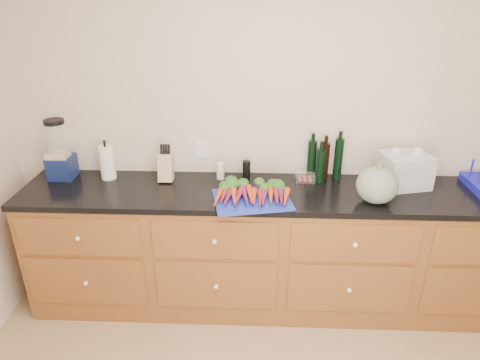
{
  "coord_description": "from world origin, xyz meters",
  "views": [
    {
      "loc": [
        -0.19,
        -1.35,
        2.23
      ],
      "look_at": [
        -0.3,
        1.2,
        1.06
      ],
      "focal_mm": 32.0,
      "sensor_mm": 36.0,
      "label": 1
    }
  ],
  "objects_px": {
    "cutting_board": "(252,200)",
    "carrots": "(252,193)",
    "squash": "(377,185)",
    "knife_block": "(166,167)",
    "blender_appliance": "(59,153)",
    "tomato_box": "(305,177)",
    "paper_towel": "(107,163)"
  },
  "relations": [
    {
      "from": "paper_towel",
      "to": "knife_block",
      "type": "bearing_deg",
      "value": -2.66
    },
    {
      "from": "cutting_board",
      "to": "carrots",
      "type": "distance_m",
      "value": 0.05
    },
    {
      "from": "squash",
      "to": "knife_block",
      "type": "relative_size",
      "value": 1.33
    },
    {
      "from": "knife_block",
      "to": "tomato_box",
      "type": "height_order",
      "value": "knife_block"
    },
    {
      "from": "blender_appliance",
      "to": "tomato_box",
      "type": "relative_size",
      "value": 3.24
    },
    {
      "from": "paper_towel",
      "to": "knife_block",
      "type": "height_order",
      "value": "paper_towel"
    },
    {
      "from": "squash",
      "to": "cutting_board",
      "type": "bearing_deg",
      "value": -178.64
    },
    {
      "from": "knife_block",
      "to": "cutting_board",
      "type": "bearing_deg",
      "value": -25.71
    },
    {
      "from": "knife_block",
      "to": "carrots",
      "type": "bearing_deg",
      "value": -22.82
    },
    {
      "from": "cutting_board",
      "to": "tomato_box",
      "type": "xyz_separation_m",
      "value": [
        0.38,
        0.33,
        0.02
      ]
    },
    {
      "from": "cutting_board",
      "to": "blender_appliance",
      "type": "xyz_separation_m",
      "value": [
        -1.39,
        0.32,
        0.19
      ]
    },
    {
      "from": "blender_appliance",
      "to": "cutting_board",
      "type": "bearing_deg",
      "value": -12.87
    },
    {
      "from": "squash",
      "to": "tomato_box",
      "type": "bearing_deg",
      "value": 143.79
    },
    {
      "from": "carrots",
      "to": "paper_towel",
      "type": "relative_size",
      "value": 2.0
    },
    {
      "from": "paper_towel",
      "to": "knife_block",
      "type": "xyz_separation_m",
      "value": [
        0.43,
        -0.02,
        -0.02
      ]
    },
    {
      "from": "carrots",
      "to": "paper_towel",
      "type": "distance_m",
      "value": 1.09
    },
    {
      "from": "paper_towel",
      "to": "tomato_box",
      "type": "xyz_separation_m",
      "value": [
        1.43,
        0.01,
        -0.09
      ]
    },
    {
      "from": "carrots",
      "to": "knife_block",
      "type": "relative_size",
      "value": 2.46
    },
    {
      "from": "blender_appliance",
      "to": "paper_towel",
      "type": "bearing_deg",
      "value": 0.4
    },
    {
      "from": "squash",
      "to": "blender_appliance",
      "type": "xyz_separation_m",
      "value": [
        -2.19,
        0.3,
        0.07
      ]
    },
    {
      "from": "carrots",
      "to": "tomato_box",
      "type": "xyz_separation_m",
      "value": [
        0.38,
        0.29,
        -0.01
      ]
    },
    {
      "from": "cutting_board",
      "to": "blender_appliance",
      "type": "bearing_deg",
      "value": 167.13
    },
    {
      "from": "squash",
      "to": "tomato_box",
      "type": "distance_m",
      "value": 0.53
    },
    {
      "from": "squash",
      "to": "blender_appliance",
      "type": "distance_m",
      "value": 2.21
    },
    {
      "from": "cutting_board",
      "to": "tomato_box",
      "type": "distance_m",
      "value": 0.5
    },
    {
      "from": "cutting_board",
      "to": "carrots",
      "type": "relative_size",
      "value": 1.0
    },
    {
      "from": "blender_appliance",
      "to": "tomato_box",
      "type": "distance_m",
      "value": 1.77
    },
    {
      "from": "cutting_board",
      "to": "squash",
      "type": "distance_m",
      "value": 0.81
    },
    {
      "from": "carrots",
      "to": "blender_appliance",
      "type": "xyz_separation_m",
      "value": [
        -1.39,
        0.28,
        0.15
      ]
    },
    {
      "from": "squash",
      "to": "knife_block",
      "type": "height_order",
      "value": "squash"
    },
    {
      "from": "carrots",
      "to": "squash",
      "type": "height_order",
      "value": "squash"
    },
    {
      "from": "carrots",
      "to": "knife_block",
      "type": "distance_m",
      "value": 0.68
    }
  ]
}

